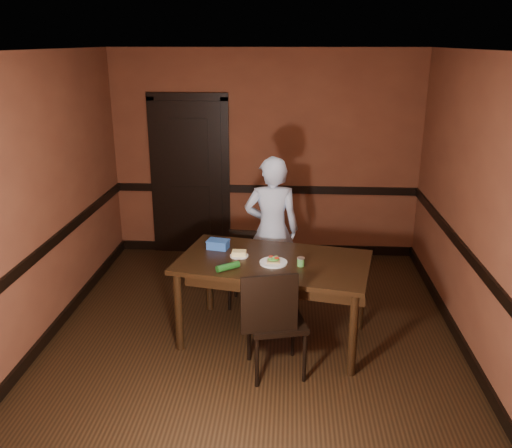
# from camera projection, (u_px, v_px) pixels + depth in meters

# --- Properties ---
(floor) EXTENTS (4.00, 4.50, 0.01)m
(floor) POSITION_uv_depth(u_px,v_px,m) (254.00, 335.00, 5.37)
(floor) COLOR black
(floor) RESTS_ON ground
(ceiling) EXTENTS (4.00, 4.50, 0.01)m
(ceiling) POSITION_uv_depth(u_px,v_px,m) (253.00, 50.00, 4.50)
(ceiling) COLOR beige
(ceiling) RESTS_ON ground
(wall_back) EXTENTS (4.00, 0.02, 2.70)m
(wall_back) POSITION_uv_depth(u_px,v_px,m) (265.00, 156.00, 7.06)
(wall_back) COLOR brown
(wall_back) RESTS_ON ground
(wall_front) EXTENTS (4.00, 0.02, 2.70)m
(wall_front) POSITION_uv_depth(u_px,v_px,m) (224.00, 330.00, 2.81)
(wall_front) COLOR brown
(wall_front) RESTS_ON ground
(wall_left) EXTENTS (0.02, 4.50, 2.70)m
(wall_left) POSITION_uv_depth(u_px,v_px,m) (40.00, 201.00, 5.06)
(wall_left) COLOR brown
(wall_left) RESTS_ON ground
(wall_right) EXTENTS (0.02, 4.50, 2.70)m
(wall_right) POSITION_uv_depth(u_px,v_px,m) (477.00, 209.00, 4.82)
(wall_right) COLOR brown
(wall_right) RESTS_ON ground
(dado_back) EXTENTS (4.00, 0.03, 0.10)m
(dado_back) POSITION_uv_depth(u_px,v_px,m) (265.00, 189.00, 7.20)
(dado_back) COLOR black
(dado_back) RESTS_ON ground
(dado_left) EXTENTS (0.03, 4.50, 0.10)m
(dado_left) POSITION_uv_depth(u_px,v_px,m) (48.00, 246.00, 5.21)
(dado_left) COLOR black
(dado_left) RESTS_ON ground
(dado_right) EXTENTS (0.03, 4.50, 0.10)m
(dado_right) POSITION_uv_depth(u_px,v_px,m) (469.00, 256.00, 4.96)
(dado_right) COLOR black
(dado_right) RESTS_ON ground
(baseboard_back) EXTENTS (4.00, 0.03, 0.12)m
(baseboard_back) POSITION_uv_depth(u_px,v_px,m) (265.00, 248.00, 7.47)
(baseboard_back) COLOR black
(baseboard_back) RESTS_ON ground
(baseboard_left) EXTENTS (0.03, 4.50, 0.12)m
(baseboard_left) POSITION_uv_depth(u_px,v_px,m) (58.00, 324.00, 5.48)
(baseboard_left) COLOR black
(baseboard_left) RESTS_ON ground
(baseboard_right) EXTENTS (0.03, 4.50, 0.12)m
(baseboard_right) POSITION_uv_depth(u_px,v_px,m) (458.00, 337.00, 5.23)
(baseboard_right) COLOR black
(baseboard_right) RESTS_ON ground
(door) EXTENTS (1.05, 0.07, 2.20)m
(door) POSITION_uv_depth(u_px,v_px,m) (190.00, 174.00, 7.18)
(door) COLOR black
(door) RESTS_ON ground
(dining_table) EXTENTS (1.93, 1.32, 0.83)m
(dining_table) POSITION_uv_depth(u_px,v_px,m) (273.00, 300.00, 5.20)
(dining_table) COLOR black
(dining_table) RESTS_ON floor
(chair_far) EXTENTS (0.42, 0.42, 0.81)m
(chair_far) POSITION_uv_depth(u_px,v_px,m) (246.00, 271.00, 5.88)
(chair_far) COLOR black
(chair_far) RESTS_ON floor
(chair_near) EXTENTS (0.57, 0.57, 1.01)m
(chair_near) POSITION_uv_depth(u_px,v_px,m) (276.00, 319.00, 4.65)
(chair_near) COLOR black
(chair_near) RESTS_ON floor
(person) EXTENTS (0.62, 0.43, 1.64)m
(person) POSITION_uv_depth(u_px,v_px,m) (272.00, 230.00, 5.88)
(person) COLOR silver
(person) RESTS_ON floor
(sandwich_plate) EXTENTS (0.26, 0.26, 0.06)m
(sandwich_plate) POSITION_uv_depth(u_px,v_px,m) (273.00, 262.00, 4.98)
(sandwich_plate) COLOR silver
(sandwich_plate) RESTS_ON dining_table
(sauce_jar) EXTENTS (0.07, 0.07, 0.08)m
(sauce_jar) POSITION_uv_depth(u_px,v_px,m) (301.00, 262.00, 4.92)
(sauce_jar) COLOR #427F35
(sauce_jar) RESTS_ON dining_table
(cheese_saucer) EXTENTS (0.18, 0.18, 0.06)m
(cheese_saucer) POSITION_uv_depth(u_px,v_px,m) (239.00, 254.00, 5.15)
(cheese_saucer) COLOR silver
(cheese_saucer) RESTS_ON dining_table
(food_tub) EXTENTS (0.24, 0.18, 0.09)m
(food_tub) POSITION_uv_depth(u_px,v_px,m) (218.00, 244.00, 5.33)
(food_tub) COLOR #2D5BB4
(food_tub) RESTS_ON dining_table
(wrapped_veg) EXTENTS (0.22, 0.18, 0.06)m
(wrapped_veg) POSITION_uv_depth(u_px,v_px,m) (228.00, 267.00, 4.84)
(wrapped_veg) COLOR #154414
(wrapped_veg) RESTS_ON dining_table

